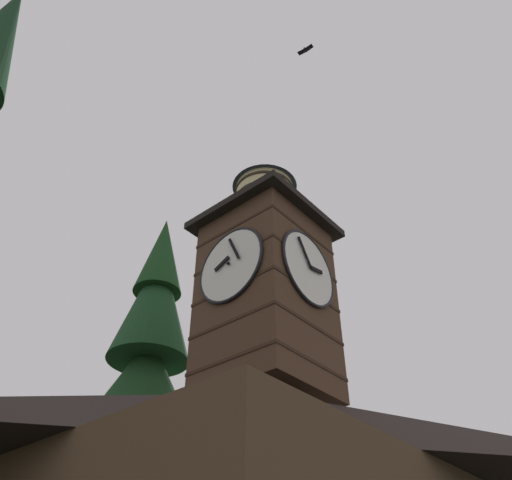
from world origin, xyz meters
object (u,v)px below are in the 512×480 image
pine_tree_behind (134,459)px  moon (51,425)px  flying_bird_high (305,50)px  clock_tower (266,281)px

pine_tree_behind → moon: (-10.35, -25.74, 9.35)m
moon → flying_bird_high: 37.72m
pine_tree_behind → flying_bird_high: size_ratio=27.87×
moon → flying_bird_high: bearing=70.9°
moon → clock_tower: bearing=70.8°
clock_tower → moon: bearing=-109.2°
clock_tower → pine_tree_behind: 8.01m
pine_tree_behind → moon: pine_tree_behind is taller
clock_tower → flying_bird_high: 9.41m
moon → flying_bird_high: (12.28, 35.50, 3.52)m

